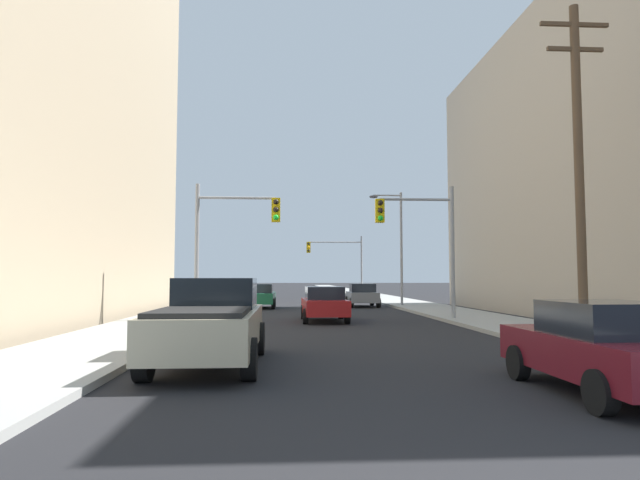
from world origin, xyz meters
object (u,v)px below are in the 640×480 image
(sedan_maroon, at_px, (604,347))
(traffic_signal_far_right, at_px, (337,255))
(sedan_green, at_px, (260,296))
(traffic_signal_near_left, at_px, (233,229))
(traffic_signal_near_right, at_px, (419,230))
(sedan_red, at_px, (324,304))
(pickup_truck_beige, at_px, (211,322))
(sedan_grey, at_px, (362,295))

(sedan_maroon, relative_size, traffic_signal_far_right, 0.70)
(sedan_green, relative_size, traffic_signal_near_left, 0.71)
(sedan_green, relative_size, traffic_signal_near_right, 0.71)
(sedan_red, height_order, traffic_signal_far_right, traffic_signal_far_right)
(pickup_truck_beige, relative_size, sedan_green, 1.28)
(traffic_signal_near_left, relative_size, traffic_signal_near_right, 1.00)
(traffic_signal_far_right, bearing_deg, sedan_green, -109.65)
(traffic_signal_near_left, bearing_deg, pickup_truck_beige, -86.76)
(traffic_signal_near_right, relative_size, traffic_signal_far_right, 1.00)
(sedan_green, bearing_deg, traffic_signal_far_right, 70.35)
(sedan_grey, bearing_deg, sedan_red, -105.64)
(traffic_signal_near_right, bearing_deg, pickup_truck_beige, -122.89)
(sedan_green, bearing_deg, pickup_truck_beige, -90.01)
(pickup_truck_beige, bearing_deg, sedan_grey, 74.34)
(sedan_green, xyz_separation_m, sedan_grey, (6.67, 1.38, 0.00))
(sedan_green, height_order, traffic_signal_near_right, traffic_signal_near_right)
(sedan_green, distance_m, traffic_signal_near_left, 11.26)
(sedan_maroon, xyz_separation_m, sedan_grey, (-0.18, 27.24, 0.00))
(sedan_red, xyz_separation_m, traffic_signal_near_left, (-3.97, -0.11, 3.27))
(sedan_red, relative_size, sedan_green, 1.00)
(sedan_red, bearing_deg, sedan_green, 107.27)
(sedan_grey, height_order, traffic_signal_far_right, traffic_signal_far_right)
(sedan_red, height_order, sedan_green, same)
(pickup_truck_beige, distance_m, traffic_signal_near_right, 14.25)
(sedan_green, distance_m, traffic_signal_far_right, 20.01)
(sedan_grey, xyz_separation_m, traffic_signal_near_right, (0.87, -12.13, 3.26))
(sedan_maroon, relative_size, traffic_signal_near_right, 0.70)
(pickup_truck_beige, height_order, sedan_grey, pickup_truck_beige)
(sedan_grey, bearing_deg, traffic_signal_near_right, -85.88)
(traffic_signal_near_left, bearing_deg, traffic_signal_near_right, -0.00)
(sedan_green, distance_m, traffic_signal_near_right, 13.54)
(sedan_green, bearing_deg, traffic_signal_near_right, -54.94)
(sedan_maroon, bearing_deg, pickup_truck_beige, 153.46)
(pickup_truck_beige, bearing_deg, sedan_green, 89.99)
(sedan_red, distance_m, traffic_signal_far_right, 29.60)
(sedan_grey, distance_m, traffic_signal_near_right, 12.60)
(traffic_signal_near_left, height_order, traffic_signal_near_right, same)
(traffic_signal_far_right, bearing_deg, sedan_red, -96.49)
(traffic_signal_near_right, bearing_deg, sedan_green, 125.06)
(traffic_signal_far_right, bearing_deg, sedan_grey, -89.87)
(pickup_truck_beige, xyz_separation_m, sedan_green, (0.00, 22.44, -0.16))
(sedan_grey, bearing_deg, traffic_signal_near_left, -121.17)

